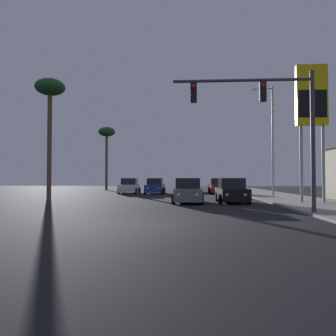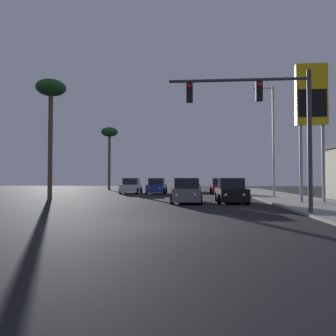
# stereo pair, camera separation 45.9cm
# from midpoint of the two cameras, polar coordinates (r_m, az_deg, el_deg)

# --- Properties ---
(ground_plane) EXTENTS (120.00, 120.00, 0.00)m
(ground_plane) POSITION_cam_midpoint_polar(r_m,az_deg,el_deg) (11.90, -5.61, -9.80)
(ground_plane) COLOR black
(sidewalk_right) EXTENTS (5.00, 60.00, 0.12)m
(sidewalk_right) POSITION_cam_midpoint_polar(r_m,az_deg,el_deg) (23.00, 23.03, -5.66)
(sidewalk_right) COLOR gray
(sidewalk_right) RESTS_ON ground
(car_blue) EXTENTS (2.04, 4.32, 1.68)m
(car_blue) POSITION_cam_midpoint_polar(r_m,az_deg,el_deg) (35.66, -2.63, -3.26)
(car_blue) COLOR navy
(car_blue) RESTS_ON ground
(car_red) EXTENTS (2.04, 4.31, 1.68)m
(car_red) POSITION_cam_midpoint_polar(r_m,az_deg,el_deg) (35.89, 8.36, -3.23)
(car_red) COLOR maroon
(car_red) RESTS_ON ground
(car_grey) EXTENTS (2.04, 4.32, 1.68)m
(car_grey) POSITION_cam_midpoint_polar(r_m,az_deg,el_deg) (22.27, 2.85, -4.12)
(car_grey) COLOR slate
(car_grey) RESTS_ON ground
(car_white) EXTENTS (2.04, 4.33, 1.68)m
(car_white) POSITION_cam_midpoint_polar(r_m,az_deg,el_deg) (36.23, -7.10, -3.23)
(car_white) COLOR silver
(car_white) RESTS_ON ground
(car_tan) EXTENTS (2.04, 4.33, 1.68)m
(car_tan) POSITION_cam_midpoint_polar(r_m,az_deg,el_deg) (40.41, 3.54, -3.09)
(car_tan) COLOR tan
(car_tan) RESTS_ON ground
(car_black) EXTENTS (2.04, 4.33, 1.68)m
(car_black) POSITION_cam_midpoint_polar(r_m,az_deg,el_deg) (22.86, 10.45, -4.03)
(car_black) COLOR black
(car_black) RESTS_ON ground
(traffic_light_mast) EXTENTS (6.49, 0.36, 6.50)m
(traffic_light_mast) POSITION_cam_midpoint_polar(r_m,az_deg,el_deg) (15.97, 16.94, 9.18)
(traffic_light_mast) COLOR #38383D
(traffic_light_mast) RESTS_ON sidewalk_right
(street_lamp) EXTENTS (1.74, 0.24, 9.00)m
(street_lamp) POSITION_cam_midpoint_polar(r_m,az_deg,el_deg) (27.81, 17.07, 5.41)
(street_lamp) COLOR #99999E
(street_lamp) RESTS_ON sidewalk_right
(gas_station_sign) EXTENTS (2.00, 0.42, 9.00)m
(gas_station_sign) POSITION_cam_midpoint_polar(r_m,az_deg,el_deg) (23.71, 23.21, 10.40)
(gas_station_sign) COLOR #99999E
(gas_station_sign) RESTS_ON sidewalk_right
(palm_tree_near) EXTENTS (2.40, 2.40, 9.73)m
(palm_tree_near) POSITION_cam_midpoint_polar(r_m,az_deg,el_deg) (28.88, -20.30, 11.92)
(palm_tree_near) COLOR brown
(palm_tree_near) RESTS_ON ground
(palm_tree_far) EXTENTS (2.40, 2.40, 8.95)m
(palm_tree_far) POSITION_cam_midpoint_polar(r_m,az_deg,el_deg) (47.53, -10.90, 5.60)
(palm_tree_far) COLOR brown
(palm_tree_far) RESTS_ON ground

